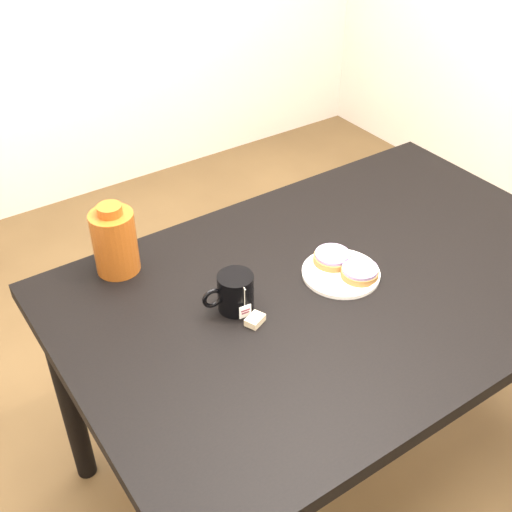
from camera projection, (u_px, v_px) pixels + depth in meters
The scene contains 8 objects.
ground_plane at pixel (322, 460), 2.07m from camera, with size 4.00×4.00×0.00m, color brown.
table at pixel (338, 304), 1.67m from camera, with size 1.40×0.90×0.75m.
plate at pixel (341, 272), 1.63m from camera, with size 0.20×0.20×0.01m.
bagel_back at pixel (332, 258), 1.65m from camera, with size 0.11×0.11×0.03m.
bagel_front at pixel (360, 272), 1.60m from camera, with size 0.13×0.13×0.03m.
mug at pixel (235, 292), 1.50m from camera, with size 0.13×0.10×0.10m.
teabag_pouch at pixel (255, 320), 1.48m from camera, with size 0.04×0.03×0.02m, color #C6B793.
bagel_package at pixel (115, 241), 1.60m from camera, with size 0.14×0.14×0.19m.
Camera 1 is at (-0.89, -0.92, 1.76)m, focal length 45.00 mm.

